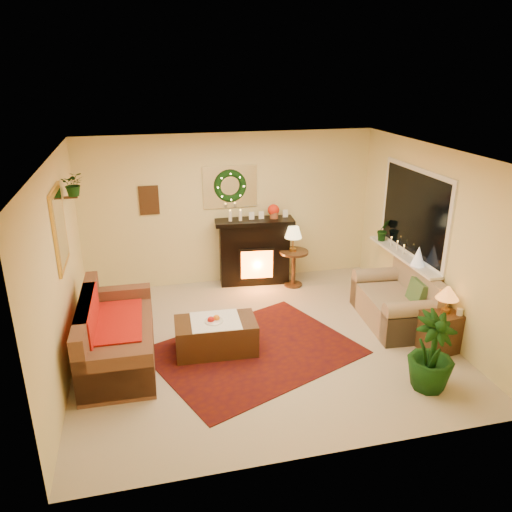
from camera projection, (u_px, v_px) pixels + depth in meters
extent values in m
plane|color=beige|center=(262.00, 341.00, 6.97)|extent=(5.00, 5.00, 0.00)
plane|color=white|center=(263.00, 154.00, 6.04)|extent=(5.00, 5.00, 0.00)
plane|color=#EFD88C|center=(230.00, 210.00, 8.55)|extent=(5.00, 5.00, 0.00)
plane|color=#EFD88C|center=(324.00, 341.00, 4.46)|extent=(5.00, 5.00, 0.00)
plane|color=#EFD88C|center=(60.00, 272.00, 5.96)|extent=(4.50, 4.50, 0.00)
plane|color=#EFD88C|center=(433.00, 240.00, 7.05)|extent=(4.50, 4.50, 0.00)
cube|color=#5E1507|center=(255.00, 351.00, 6.72)|extent=(3.08, 2.74, 0.01)
cube|color=#4F3326|center=(118.00, 329.00, 6.43)|extent=(0.92, 2.02, 0.86)
cube|color=#B83228|center=(113.00, 321.00, 6.57)|extent=(0.75, 1.21, 0.02)
cube|color=black|center=(254.00, 253.00, 8.71)|extent=(1.22, 0.49, 1.09)
sphere|color=red|center=(273.00, 210.00, 8.52)|extent=(0.20, 0.20, 0.20)
cylinder|color=beige|center=(230.00, 216.00, 8.33)|extent=(0.06, 0.06, 0.18)
cylinder|color=white|center=(240.00, 216.00, 8.35)|extent=(0.06, 0.06, 0.18)
cube|color=white|center=(230.00, 187.00, 8.39)|extent=(0.92, 0.02, 0.72)
torus|color=#194719|center=(230.00, 186.00, 8.35)|extent=(0.55, 0.11, 0.55)
cube|color=#381E11|center=(149.00, 200.00, 8.15)|extent=(0.32, 0.03, 0.48)
cube|color=gold|center=(59.00, 228.00, 6.08)|extent=(0.03, 0.84, 1.00)
imported|color=#194719|center=(75.00, 196.00, 6.71)|extent=(0.33, 0.28, 0.36)
cube|color=#A27E66|center=(395.00, 296.00, 7.37)|extent=(0.95, 1.51, 0.84)
cube|color=white|center=(414.00, 213.00, 7.46)|extent=(0.03, 1.86, 1.36)
cube|color=black|center=(413.00, 213.00, 7.45)|extent=(0.02, 1.70, 1.22)
cube|color=white|center=(403.00, 256.00, 7.68)|extent=(0.22, 1.86, 0.04)
cone|color=white|center=(418.00, 256.00, 7.18)|extent=(0.20, 0.20, 0.29)
imported|color=#275122|center=(383.00, 229.00, 8.21)|extent=(0.26, 0.21, 0.47)
cylinder|color=#4B1E10|center=(294.00, 268.00, 8.64)|extent=(0.63, 0.63, 0.64)
cone|color=#EED888|center=(293.00, 238.00, 8.44)|extent=(0.29, 0.29, 0.45)
cube|color=#371C12|center=(438.00, 331.00, 6.69)|extent=(0.52, 0.52, 0.56)
cone|color=orange|center=(447.00, 300.00, 6.51)|extent=(0.30, 0.30, 0.43)
cube|color=black|center=(216.00, 337.00, 6.67)|extent=(1.10, 0.64, 0.45)
cylinder|color=white|center=(214.00, 322.00, 6.55)|extent=(0.25, 0.25, 0.06)
imported|color=#21561D|center=(432.00, 354.00, 5.82)|extent=(1.99, 1.99, 2.87)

